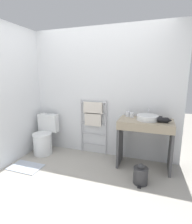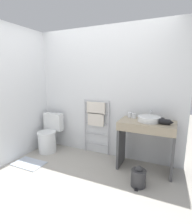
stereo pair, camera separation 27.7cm
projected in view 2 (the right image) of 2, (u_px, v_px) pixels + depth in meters
name	position (u px, v px, depth m)	size (l,w,h in m)	color
ground_plane	(67.00, 189.00, 2.45)	(12.00, 12.00, 0.00)	#A8A399
wall_back	(104.00, 94.00, 3.38)	(3.00, 0.12, 2.44)	silver
wall_side	(21.00, 94.00, 3.36)	(0.12, 1.91, 2.44)	silver
toilet	(49.00, 136.00, 3.66)	(0.42, 0.50, 0.79)	white
towel_radiator	(96.00, 117.00, 3.43)	(0.54, 0.06, 1.09)	silver
vanity_counter	(146.00, 138.00, 2.85)	(0.88, 0.50, 0.84)	gray
sink_basin	(149.00, 119.00, 2.79)	(0.35, 0.35, 0.08)	white
faucet	(151.00, 113.00, 2.95)	(0.02, 0.10, 0.15)	silver
cup_near_wall	(130.00, 115.00, 3.08)	(0.08, 0.08, 0.09)	white
cup_near_edge	(134.00, 116.00, 3.01)	(0.08, 0.08, 0.08)	white
hair_dryer	(165.00, 122.00, 2.64)	(0.21, 0.19, 0.08)	black
trash_bin	(138.00, 177.00, 2.51)	(0.21, 0.25, 0.31)	#333335
bath_mat	(29.00, 164.00, 3.15)	(0.56, 0.36, 0.01)	#B2BCCC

